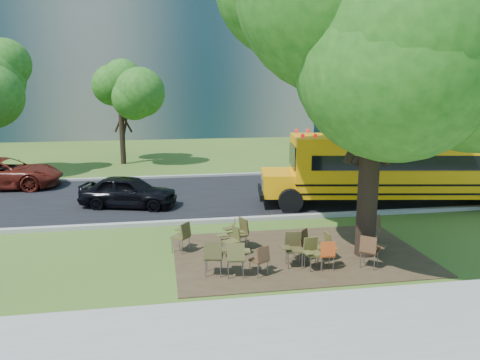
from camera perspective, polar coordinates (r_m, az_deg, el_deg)
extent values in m
plane|color=#35531A|center=(13.83, 2.48, -8.59)|extent=(160.00, 160.00, 0.00)
cube|color=gray|center=(9.46, 9.26, -18.85)|extent=(60.00, 4.00, 0.04)
cube|color=#382819|center=(13.61, 7.10, -8.95)|extent=(7.00, 4.50, 0.03)
cube|color=black|center=(20.43, -1.66, -1.78)|extent=(80.00, 8.00, 0.04)
cube|color=gray|center=(16.60, 0.29, -4.81)|extent=(80.00, 0.25, 0.14)
cube|color=gray|center=(24.39, -3.03, 0.56)|extent=(80.00, 0.25, 0.14)
cube|color=slate|center=(49.33, -16.64, 18.54)|extent=(38.00, 16.00, 22.00)
cube|color=gray|center=(57.82, 18.99, 18.83)|extent=(30.00, 16.00, 25.00)
cylinder|color=black|center=(28.91, -14.17, 5.36)|extent=(0.32, 0.32, 3.50)
sphere|color=#1C4F12|center=(28.75, -14.42, 10.25)|extent=(4.80, 4.80, 4.80)
cylinder|color=black|center=(28.89, 12.27, 6.14)|extent=(0.38, 0.38, 4.20)
sphere|color=#1C4F12|center=(28.76, 12.53, 11.98)|extent=(5.60, 5.60, 5.60)
cylinder|color=black|center=(31.94, 26.43, 5.16)|extent=(0.34, 0.34, 3.60)
sphere|color=#1C4F12|center=(31.80, 26.85, 9.72)|extent=(5.00, 5.00, 5.00)
cylinder|color=black|center=(13.29, 15.44, 0.93)|extent=(0.56, 0.56, 4.82)
sphere|color=#1C4F12|center=(13.11, 16.31, 16.08)|extent=(7.20, 7.20, 7.20)
cube|color=#F69D07|center=(19.77, 21.32, 1.76)|extent=(10.45, 3.98, 2.27)
cube|color=black|center=(19.83, 22.12, 2.48)|extent=(9.91, 3.93, 0.56)
cube|color=#F69D07|center=(18.60, 4.61, -0.31)|extent=(1.53, 2.21, 0.88)
cube|color=black|center=(19.87, 21.20, 0.12)|extent=(10.48, 4.01, 0.07)
cube|color=black|center=(19.94, 21.12, -0.85)|extent=(10.48, 4.01, 0.07)
cylinder|color=black|center=(17.62, 6.19, -2.57)|extent=(0.96, 0.43, 0.93)
cylinder|color=black|center=(19.86, 5.46, -0.91)|extent=(0.96, 0.43, 0.93)
cylinder|color=black|center=(22.12, 26.51, -0.80)|extent=(0.96, 0.43, 0.93)
cube|color=#423D1C|center=(11.99, -3.25, -9.34)|extent=(0.54, 0.52, 0.06)
cube|color=#423D1C|center=(11.72, -3.34, -8.58)|extent=(0.45, 0.18, 0.44)
cube|color=#423D1C|center=(12.07, -1.94, -8.50)|extent=(0.30, 0.35, 0.03)
cylinder|color=slate|center=(12.27, -4.06, -10.09)|extent=(0.03, 0.03, 0.50)
cylinder|color=slate|center=(11.90, -2.39, -10.79)|extent=(0.03, 0.03, 0.50)
cube|color=brown|center=(11.89, -0.57, -9.51)|extent=(0.50, 0.49, 0.05)
cube|color=brown|center=(11.62, -0.52, -8.76)|extent=(0.45, 0.15, 0.44)
cube|color=brown|center=(12.00, 0.66, -8.63)|extent=(0.27, 0.33, 0.03)
cylinder|color=slate|center=(12.15, -1.51, -10.30)|extent=(0.03, 0.03, 0.49)
cylinder|color=slate|center=(11.82, 0.41, -10.94)|extent=(0.03, 0.03, 0.49)
cube|color=#51321C|center=(11.99, 2.32, -9.72)|extent=(0.52, 0.52, 0.05)
cube|color=#51321C|center=(11.79, 2.86, -9.02)|extent=(0.37, 0.25, 0.38)
cube|color=#51321C|center=(12.17, 2.74, -8.81)|extent=(0.31, 0.33, 0.03)
cylinder|color=slate|center=(12.08, 1.23, -10.61)|extent=(0.02, 0.02, 0.42)
cylinder|color=slate|center=(12.05, 3.39, -10.70)|extent=(0.02, 0.02, 0.42)
cube|color=#453D1E|center=(12.55, 6.62, -8.46)|extent=(0.50, 0.48, 0.05)
cube|color=#453D1E|center=(12.65, 6.49, -7.15)|extent=(0.44, 0.15, 0.43)
cube|color=#453D1E|center=(12.32, 5.56, -8.18)|extent=(0.27, 0.33, 0.03)
cylinder|color=slate|center=(12.50, 7.59, -9.77)|extent=(0.03, 0.03, 0.49)
cylinder|color=slate|center=(12.78, 5.63, -9.23)|extent=(0.03, 0.03, 0.49)
cube|color=#B94113|center=(12.54, 10.39, -8.91)|extent=(0.41, 0.39, 0.05)
cube|color=#B94113|center=(12.31, 10.68, -8.27)|extent=(0.38, 0.10, 0.38)
cube|color=#B94113|center=(12.69, 11.20, -8.14)|extent=(0.22, 0.27, 0.03)
cylinder|color=slate|center=(12.71, 9.42, -9.61)|extent=(0.02, 0.02, 0.43)
cylinder|color=slate|center=(12.52, 11.30, -10.01)|extent=(0.02, 0.02, 0.43)
cube|color=brown|center=(12.47, 8.95, -8.90)|extent=(0.47, 0.46, 0.05)
cube|color=brown|center=(12.54, 8.59, -7.72)|extent=(0.40, 0.16, 0.39)
cube|color=brown|center=(12.21, 8.30, -8.75)|extent=(0.26, 0.31, 0.03)
cylinder|color=slate|center=(12.49, 9.97, -9.99)|extent=(0.02, 0.02, 0.44)
cylinder|color=slate|center=(12.61, 7.87, -9.70)|extent=(0.02, 0.02, 0.44)
cube|color=brown|center=(13.10, 9.97, -8.00)|extent=(0.41, 0.43, 0.05)
cube|color=brown|center=(13.10, 10.66, -7.08)|extent=(0.13, 0.38, 0.37)
cube|color=brown|center=(13.20, 9.05, -7.30)|extent=(0.28, 0.23, 0.03)
cylinder|color=slate|center=(12.97, 9.60, -9.18)|extent=(0.02, 0.02, 0.42)
cylinder|color=slate|center=(13.37, 10.26, -8.56)|extent=(0.02, 0.02, 0.42)
cube|color=#4C301B|center=(12.89, 15.52, -8.33)|extent=(0.61, 0.61, 0.05)
cube|color=#4C301B|center=(12.64, 15.36, -7.61)|extent=(0.39, 0.34, 0.42)
cube|color=#4C301B|center=(12.94, 16.81, -7.74)|extent=(0.37, 0.38, 0.03)
cylinder|color=slate|center=(13.18, 14.89, -8.95)|extent=(0.03, 0.03, 0.48)
cylinder|color=slate|center=(12.78, 16.05, -9.69)|extent=(0.03, 0.03, 0.48)
cube|color=#4C4420|center=(13.63, -7.27, -6.89)|extent=(0.60, 0.60, 0.05)
cube|color=#4C4420|center=(13.46, -6.64, -6.10)|extent=(0.34, 0.39, 0.42)
cube|color=#4C4420|center=(13.87, -7.18, -6.02)|extent=(0.37, 0.36, 0.03)
cylinder|color=slate|center=(13.68, -8.29, -7.90)|extent=(0.03, 0.03, 0.47)
cylinder|color=slate|center=(13.75, -6.21, -7.74)|extent=(0.03, 0.03, 0.47)
cube|color=#46401E|center=(13.63, -0.25, -6.67)|extent=(0.58, 0.60, 0.06)
cube|color=#46401E|center=(13.65, 0.47, -5.56)|extent=(0.26, 0.45, 0.45)
cube|color=#46401E|center=(13.73, -1.39, -5.94)|extent=(0.38, 0.34, 0.03)
cylinder|color=slate|center=(13.47, -0.53, -8.02)|extent=(0.03, 0.03, 0.50)
cylinder|color=slate|center=(13.96, 0.02, -7.30)|extent=(0.03, 0.03, 0.50)
cube|color=brown|center=(13.98, -0.02, -6.47)|extent=(0.45, 0.47, 0.05)
cube|color=brown|center=(13.91, -0.74, -5.64)|extent=(0.16, 0.40, 0.39)
cube|color=brown|center=(13.72, 0.55, -6.31)|extent=(0.30, 0.26, 0.03)
cylinder|color=slate|center=(14.20, 0.65, -7.09)|extent=(0.02, 0.02, 0.43)
cylinder|color=slate|center=(13.89, -0.70, -7.53)|extent=(0.02, 0.02, 0.43)
cube|color=#402B17|center=(13.01, 6.99, -7.78)|extent=(0.62, 0.62, 0.05)
cube|color=#402B17|center=(12.85, 7.77, -6.95)|extent=(0.37, 0.37, 0.43)
cube|color=#402B17|center=(13.25, 6.96, -6.83)|extent=(0.38, 0.38, 0.03)
cylinder|color=slate|center=(13.02, 5.87, -8.85)|extent=(0.03, 0.03, 0.48)
cylinder|color=slate|center=(13.16, 8.04, -8.67)|extent=(0.03, 0.03, 0.48)
cube|color=#D05516|center=(14.15, 15.09, -6.81)|extent=(0.41, 0.43, 0.04)
cube|color=#D05516|center=(14.05, 14.50, -6.07)|extent=(0.14, 0.36, 0.36)
cube|color=#D05516|center=(13.96, 15.83, -6.65)|extent=(0.28, 0.24, 0.03)
cylinder|color=slate|center=(14.39, 15.48, -7.35)|extent=(0.02, 0.02, 0.40)
cylinder|color=slate|center=(14.04, 14.60, -7.79)|extent=(0.02, 0.02, 0.40)
cube|color=#4C351B|center=(14.91, 15.67, -5.66)|extent=(0.58, 0.58, 0.05)
cube|color=#4C351B|center=(14.77, 16.35, -4.96)|extent=(0.38, 0.32, 0.41)
cube|color=#4C351B|center=(15.14, 15.66, -4.90)|extent=(0.35, 0.36, 0.03)
cylinder|color=slate|center=(14.91, 14.72, -6.53)|extent=(0.02, 0.02, 0.46)
cylinder|color=slate|center=(15.05, 16.52, -6.45)|extent=(0.02, 0.02, 0.46)
cube|color=brown|center=(13.20, -1.18, -7.49)|extent=(0.51, 0.53, 0.05)
cube|color=brown|center=(13.20, -0.46, -6.46)|extent=(0.21, 0.42, 0.41)
cube|color=brown|center=(13.31, -2.19, -6.77)|extent=(0.34, 0.30, 0.03)
cylinder|color=slate|center=(13.06, -1.54, -8.77)|extent=(0.02, 0.02, 0.46)
cylinder|color=slate|center=(13.49, -0.82, -8.08)|extent=(0.02, 0.02, 0.46)
imported|color=black|center=(18.79, -13.44, -1.38)|extent=(4.02, 2.52, 1.28)
imported|color=#56170E|center=(24.13, -26.84, 0.72)|extent=(5.26, 2.68, 1.42)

